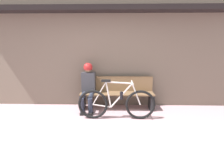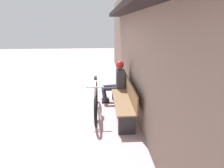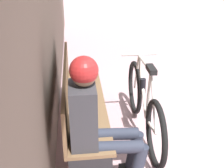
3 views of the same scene
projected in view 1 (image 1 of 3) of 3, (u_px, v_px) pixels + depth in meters
name	position (u px, v px, depth m)	size (l,w,h in m)	color
ground_plane	(89.00, 158.00, 2.57)	(24.00, 24.00, 0.00)	#C69EA3
storefront_wall	(102.00, 44.00, 4.62)	(12.00, 0.56, 3.20)	#756656
park_bench_near	(117.00, 93.00, 4.57)	(1.89, 0.42, 0.84)	brown
bicycle	(117.00, 103.00, 3.89)	(1.73, 0.40, 0.90)	black
person_seated	(88.00, 84.00, 4.41)	(0.34, 0.65, 1.21)	#2D3342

